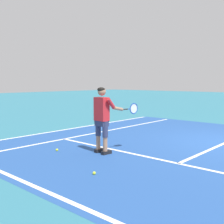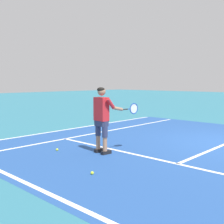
{
  "view_description": "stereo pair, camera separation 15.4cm",
  "coord_description": "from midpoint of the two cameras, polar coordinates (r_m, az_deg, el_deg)",
  "views": [
    {
      "loc": [
        3.03,
        -8.63,
        1.86
      ],
      "look_at": [
        -1.94,
        -3.08,
        1.05
      ],
      "focal_mm": 45.21,
      "sensor_mm": 36.0,
      "label": 1
    },
    {
      "loc": [
        3.15,
        -8.53,
        1.86
      ],
      "look_at": [
        -1.94,
        -3.08,
        1.05
      ],
      "focal_mm": 45.21,
      "sensor_mm": 36.0,
      "label": 2
    }
  ],
  "objects": [
    {
      "name": "line_service",
      "position": [
        6.66,
        12.63,
        -10.12
      ],
      "size": [
        8.23,
        0.1,
        0.01
      ],
      "primitive_type": "cube",
      "color": "white",
      "rests_on": "ground"
    },
    {
      "name": "tennis_ball_near_feet",
      "position": [
        7.77,
        -11.63,
        -7.52
      ],
      "size": [
        0.07,
        0.07,
        0.07
      ],
      "primitive_type": "sphere",
      "color": "#CCE02D",
      "rests_on": "ground"
    },
    {
      "name": "tennis_player",
      "position": [
        7.23,
        -2.52,
        -0.73
      ],
      "size": [
        0.72,
        1.09,
        1.71
      ],
      "color": "black",
      "rests_on": "ground"
    },
    {
      "name": "line_singles_left",
      "position": [
        10.44,
        -2.69,
        -4.04
      ],
      "size": [
        0.1,
        9.37,
        0.01
      ],
      "primitive_type": "cube",
      "color": "white",
      "rests_on": "ground"
    },
    {
      "name": "tennis_ball_by_baseline",
      "position": [
        5.79,
        -4.4,
        -12.21
      ],
      "size": [
        0.07,
        0.07,
        0.07
      ],
      "primitive_type": "sphere",
      "color": "#CCE02D",
      "rests_on": "ground"
    },
    {
      "name": "line_baseline",
      "position": [
        4.46,
        -7.43,
        -18.44
      ],
      "size": [
        10.98,
        0.1,
        0.01
      ],
      "primitive_type": "cube",
      "color": "white",
      "rests_on": "ground"
    },
    {
      "name": "court_inner_surface",
      "position": [
        8.16,
        18.57,
        -7.29
      ],
      "size": [
        10.98,
        9.77,
        0.0
      ],
      "primitive_type": "cube",
      "color": "#234C93",
      "rests_on": "ground"
    },
    {
      "name": "line_doubles_left",
      "position": [
        11.43,
        -7.62,
        -3.19
      ],
      "size": [
        0.1,
        9.37,
        0.01
      ],
      "primitive_type": "cube",
      "color": "white",
      "rests_on": "ground"
    }
  ]
}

